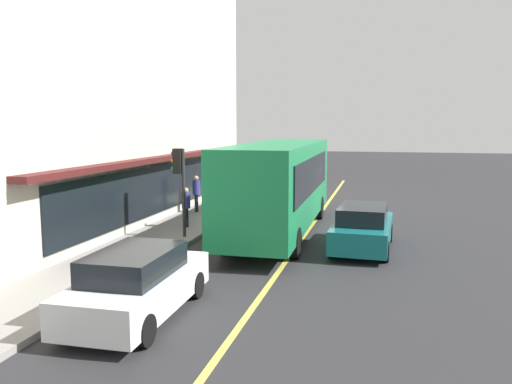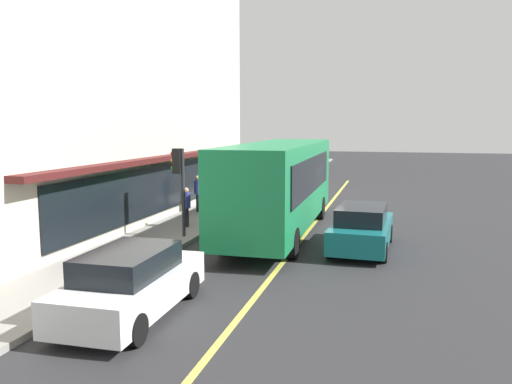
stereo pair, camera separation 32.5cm
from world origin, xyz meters
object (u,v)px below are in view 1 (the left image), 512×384
pedestrian_by_curb (186,204)px  traffic_light (179,171)px  car_teal (363,228)px  pedestrian_mid_block (196,190)px  car_white (137,284)px  bus (281,183)px

pedestrian_by_curb → traffic_light: bearing=-165.6°
car_teal → pedestrian_mid_block: size_ratio=2.58×
car_teal → car_white: 8.67m
car_teal → pedestrian_mid_block: (4.88, 7.79, 0.43)m
traffic_light → car_white: size_ratio=0.74×
car_white → pedestrian_by_curb: 9.18m
bus → pedestrian_by_curb: 3.86m
traffic_light → car_white: (-7.20, -1.96, -1.79)m
car_teal → car_white: bearing=148.4°
pedestrian_mid_block → pedestrian_by_curb: (-3.41, -0.85, -0.08)m
bus → traffic_light: bus is taller
car_teal → pedestrian_mid_block: 9.20m
bus → pedestrian_mid_block: 5.57m
car_teal → pedestrian_by_curb: pedestrian_by_curb is taller
traffic_light → pedestrian_by_curb: bearing=14.4°
car_white → pedestrian_mid_block: bearing=14.8°
traffic_light → pedestrian_by_curb: 2.24m
car_white → pedestrian_by_curb: size_ratio=2.75×
pedestrian_by_curb → car_teal: bearing=-102.0°
bus → traffic_light: size_ratio=3.49×
bus → pedestrian_mid_block: size_ratio=6.56×
traffic_light → car_teal: traffic_light is taller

